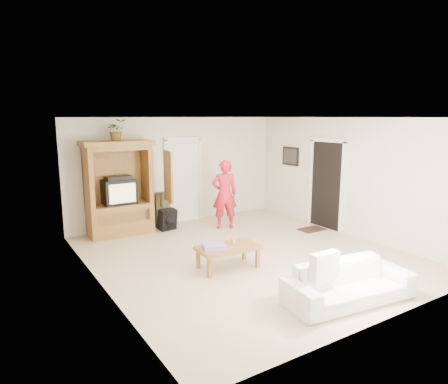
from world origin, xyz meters
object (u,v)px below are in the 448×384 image
object	(u,v)px
armoire	(120,194)
coffee_table	(228,249)
sofa	(349,283)
man	(224,194)

from	to	relation	value
armoire	coffee_table	size ratio (longest dim) A/B	1.89
armoire	sofa	bearing A→B (deg)	-71.53
man	coffee_table	world-z (taller)	man
armoire	sofa	size ratio (longest dim) A/B	1.10
man	coffee_table	size ratio (longest dim) A/B	1.47
sofa	coffee_table	world-z (taller)	sofa
armoire	coffee_table	world-z (taller)	armoire
armoire	man	distance (m)	2.38
sofa	man	bearing A→B (deg)	89.82
sofa	coffee_table	distance (m)	2.14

